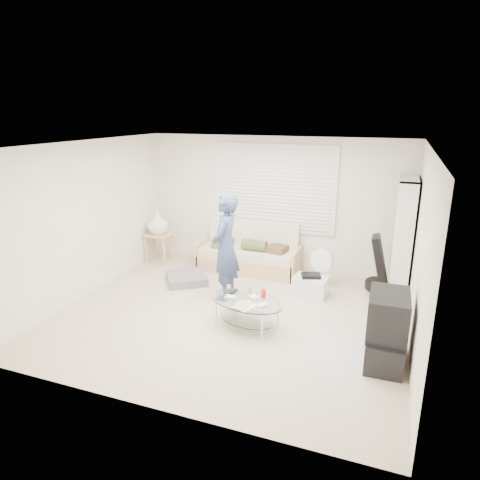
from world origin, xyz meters
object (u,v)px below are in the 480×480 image
at_px(futon_sofa, 249,255).
at_px(bookshelf, 403,237).
at_px(coffee_table, 247,305).
at_px(tv_unit, 386,329).

distance_m(futon_sofa, bookshelf, 2.77).
bearing_deg(coffee_table, bookshelf, 45.54).
xyz_separation_m(bookshelf, tv_unit, (-0.13, -2.26, -0.53)).
relative_size(bookshelf, coffee_table, 1.57).
distance_m(futon_sofa, coffee_table, 2.25).
bearing_deg(bookshelf, coffee_table, -134.46).
bearing_deg(coffee_table, futon_sofa, 108.39).
relative_size(tv_unit, coffee_table, 0.72).
bearing_deg(tv_unit, coffee_table, 172.42).
xyz_separation_m(tv_unit, coffee_table, (-1.85, 0.25, -0.10)).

